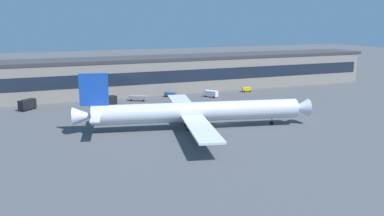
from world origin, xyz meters
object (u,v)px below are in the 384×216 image
object	(u,v)px
crew_van	(211,93)
follow_me_car	(171,94)
belt_loader	(137,98)
fuel_truck	(105,101)
airliner	(194,112)
stair_truck	(27,104)
baggage_tug	(247,89)

from	to	relation	value
crew_van	follow_me_car	bearing A→B (deg)	157.24
belt_loader	crew_van	bearing A→B (deg)	-6.77
follow_me_car	fuel_truck	distance (m)	28.28
airliner	crew_van	distance (m)	47.67
belt_loader	follow_me_car	world-z (taller)	belt_loader
follow_me_car	stair_truck	bearing A→B (deg)	-175.29
crew_van	fuel_truck	bearing A→B (deg)	-177.02
belt_loader	follow_me_car	distance (m)	14.21
crew_van	belt_loader	world-z (taller)	crew_van
stair_truck	belt_loader	world-z (taller)	stair_truck
crew_van	belt_loader	size ratio (longest dim) A/B	0.84
fuel_truck	baggage_tug	bearing A→B (deg)	7.08
belt_loader	follow_me_car	bearing A→B (deg)	11.01
airliner	crew_van	size ratio (longest dim) A/B	11.90
airliner	fuel_truck	distance (m)	42.90
stair_truck	baggage_tug	bearing A→B (deg)	2.38
belt_loader	baggage_tug	bearing A→B (deg)	2.38
airliner	stair_truck	xyz separation A→B (m)	(-42.74, 42.93, -2.75)
stair_truck	fuel_truck	xyz separation A→B (m)	(25.05, -3.96, -0.10)
crew_van	airliner	bearing A→B (deg)	-120.13
stair_truck	follow_me_car	xyz separation A→B (m)	(52.09, 4.30, -0.89)
crew_van	belt_loader	xyz separation A→B (m)	(-28.48, 3.38, -0.31)
baggage_tug	follow_me_car	size ratio (longest dim) A/B	0.87
follow_me_car	baggage_tug	bearing A→B (deg)	-1.27
crew_van	fuel_truck	size ratio (longest dim) A/B	0.63
belt_loader	fuel_truck	size ratio (longest dim) A/B	0.75
belt_loader	fuel_truck	distance (m)	14.23
baggage_tug	crew_van	bearing A→B (deg)	-164.23
crew_van	baggage_tug	size ratio (longest dim) A/B	1.39
baggage_tug	airliner	bearing A→B (deg)	-132.66
crew_van	baggage_tug	world-z (taller)	crew_van
stair_truck	belt_loader	distance (m)	38.18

